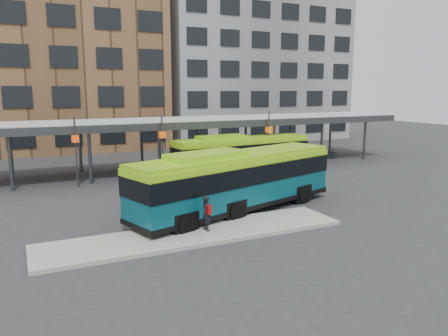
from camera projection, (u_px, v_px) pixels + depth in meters
ground at (266, 206)px, 24.77m from camera, size 120.00×120.00×0.00m
boarding_island at (196, 234)px, 19.76m from camera, size 14.00×3.00×0.18m
canopy at (185, 122)px, 35.47m from camera, size 40.00×6.53×4.80m
building_brick at (35, 47)px, 46.98m from camera, size 26.00×14.00×22.00m
building_grey at (247, 63)px, 58.17m from camera, size 24.00×14.00×20.00m
bus_front at (236, 179)px, 23.31m from camera, size 12.83×6.18×3.47m
bus_rear at (242, 153)px, 34.12m from camera, size 11.45×3.36×3.11m
pedestrian at (207, 213)px, 19.86m from camera, size 0.42×0.65×1.64m
bike_rack at (314, 155)px, 40.63m from camera, size 4.97×1.61×1.08m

